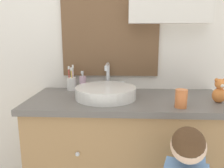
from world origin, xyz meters
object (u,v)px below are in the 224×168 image
Objects in this scene: toothbrush_holder at (72,83)px; teddy_bear at (220,91)px; soap_dispenser at (83,83)px; sink_basin at (106,92)px; drinking_cup at (181,99)px.

toothbrush_holder is 0.97m from teddy_bear.
soap_dispenser is 0.97× the size of teddy_bear.
sink_basin is 0.27m from soap_dispenser.
drinking_cup is (0.68, -0.38, -0.00)m from toothbrush_holder.
toothbrush_holder is at bearing 163.52° from teddy_bear.
toothbrush_holder is 1.27× the size of teddy_bear.
toothbrush_holder is at bearing 143.08° from sink_basin.
soap_dispenser is at bearing 133.19° from sink_basin.
drinking_cup is at bearing -157.33° from teddy_bear.
toothbrush_holder is 1.84× the size of drinking_cup.
drinking_cup is (0.42, -0.18, 0.01)m from sink_basin.
teddy_bear is at bearing -17.71° from soap_dispenser.
toothbrush_holder reaches higher than soap_dispenser.
toothbrush_holder is 0.78m from drinking_cup.
sink_basin is 2.36× the size of toothbrush_holder.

